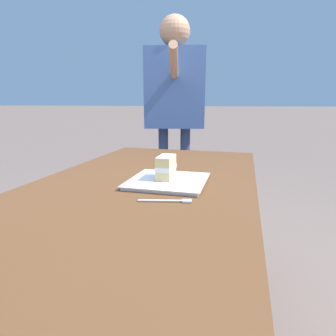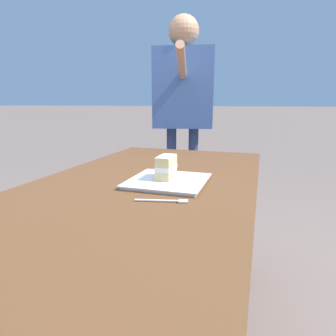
{
  "view_description": "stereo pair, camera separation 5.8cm",
  "coord_description": "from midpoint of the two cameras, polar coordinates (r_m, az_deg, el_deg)",
  "views": [
    {
      "loc": [
        1.02,
        0.38,
        1.05
      ],
      "look_at": [
        -0.03,
        0.1,
        0.8
      ],
      "focal_mm": 30.89,
      "sensor_mm": 36.0,
      "label": 1
    },
    {
      "loc": [
        1.0,
        0.43,
        1.05
      ],
      "look_at": [
        -0.03,
        0.1,
        0.8
      ],
      "focal_mm": 30.89,
      "sensor_mm": 36.0,
      "label": 2
    }
  ],
  "objects": [
    {
      "name": "patio_table",
      "position": [
        1.16,
        -6.51,
        -7.4
      ],
      "size": [
        1.67,
        0.86,
        0.74
      ],
      "color": "brown",
      "rests_on": "ground"
    },
    {
      "name": "dessert_plate",
      "position": [
        1.13,
        -1.47,
        -2.64
      ],
      "size": [
        0.29,
        0.29,
        0.02
      ],
      "color": "white",
      "rests_on": "patio_table"
    },
    {
      "name": "cake_slice",
      "position": [
        1.13,
        -1.89,
        0.14
      ],
      "size": [
        0.11,
        0.07,
        0.09
      ],
      "color": "#E0C17A",
      "rests_on": "dessert_plate"
    },
    {
      "name": "dessert_fork",
      "position": [
        0.92,
        -1.65,
        -6.51
      ],
      "size": [
        0.05,
        0.17,
        0.01
      ],
      "color": "silver",
      "rests_on": "patio_table"
    },
    {
      "name": "diner_person",
      "position": [
        2.32,
        0.55,
        14.69
      ],
      "size": [
        0.63,
        0.49,
        1.68
      ],
      "color": "navy",
      "rests_on": "ground"
    }
  ]
}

